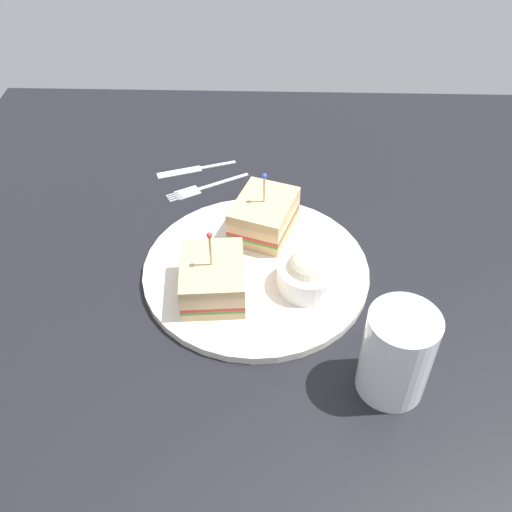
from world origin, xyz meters
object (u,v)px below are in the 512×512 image
at_px(sandwich_half_back, 264,216).
at_px(coleslaw_bowl, 308,273).
at_px(plate, 256,270).
at_px(sandwich_half_front, 213,278).
at_px(fork, 199,189).
at_px(knife, 192,169).
at_px(drink_glass, 396,358).

distance_m(sandwich_half_back, coleslaw_bowl, 0.12).
distance_m(plate, sandwich_half_back, 0.08).
distance_m(sandwich_half_front, fork, 0.23).
bearing_deg(sandwich_half_front, knife, 11.75).
bearing_deg(plate, sandwich_half_front, 131.21).
bearing_deg(fork, coleslaw_bowl, -143.17).
xyz_separation_m(sandwich_half_back, knife, (0.16, 0.12, -0.03)).
xyz_separation_m(drink_glass, fork, (0.35, 0.24, -0.05)).
distance_m(fork, knife, 0.05).
relative_size(fork, knife, 0.99).
relative_size(plate, coleslaw_bowl, 3.84).
height_order(plate, coleslaw_bowl, coleslaw_bowl).
bearing_deg(sandwich_half_back, coleslaw_bowl, -152.00).
bearing_deg(fork, sandwich_half_front, -169.61).
xyz_separation_m(plate, coleslaw_bowl, (-0.03, -0.06, 0.03)).
distance_m(drink_glass, knife, 0.47).
relative_size(coleslaw_bowl, drink_glass, 0.70).
height_order(sandwich_half_back, knife, sandwich_half_back).
relative_size(drink_glass, fork, 0.88).
xyz_separation_m(plate, fork, (0.18, 0.09, -0.00)).
height_order(sandwich_half_front, fork, sandwich_half_front).
height_order(plate, knife, plate).
height_order(coleslaw_bowl, drink_glass, drink_glass).
xyz_separation_m(sandwich_half_back, coleslaw_bowl, (-0.11, -0.06, -0.00)).
bearing_deg(knife, coleslaw_bowl, -146.43).
distance_m(plate, fork, 0.20).
height_order(plate, sandwich_half_back, sandwich_half_back).
xyz_separation_m(plate, drink_glass, (-0.17, -0.15, 0.04)).
relative_size(sandwich_half_front, fork, 0.81).
relative_size(plate, sandwich_half_front, 2.93).
distance_m(plate, sandwich_half_front, 0.07).
bearing_deg(sandwich_half_back, knife, 36.98).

